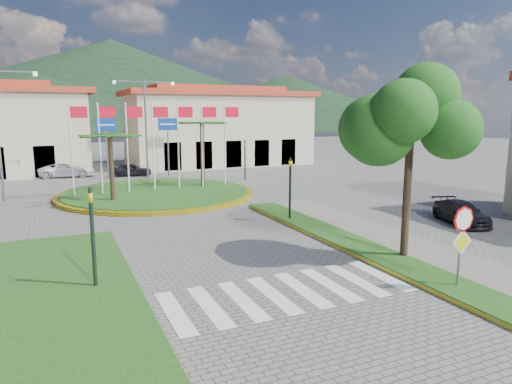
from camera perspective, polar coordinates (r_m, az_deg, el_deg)
name	(u,v)px	position (r m, az deg, el deg)	size (l,w,h in m)	color
ground	(368,356)	(11.15, 13.86, -19.28)	(160.00, 160.00, 0.00)	slate
sidewalk_right	(482,282)	(16.36, 26.41, -10.09)	(4.00, 28.00, 0.15)	gray
verge_right	(454,288)	(15.49, 23.54, -10.93)	(1.60, 28.00, 0.18)	#1E4915
median_left	(50,301)	(14.56, -24.39, -12.33)	(5.00, 14.00, 0.18)	#1E4915
crosswalk	(285,292)	(14.16, 3.63, -12.42)	(8.00, 3.00, 0.01)	silver
roundabout_island	(157,193)	(30.64, -12.29, -0.10)	(12.70, 12.70, 6.00)	yellow
stop_sign	(462,234)	(15.04, 24.35, -4.81)	(0.80, 0.11, 2.65)	slate
deciduous_tree	(411,118)	(17.15, 18.85, 8.70)	(3.60, 3.60, 6.80)	black
traffic_light_left	(92,229)	(14.51, -19.78, -4.41)	(0.15, 0.18, 3.20)	black
traffic_light_right	(290,183)	(22.55, 4.29, 1.11)	(0.15, 0.18, 3.20)	black
traffic_light_far	(245,156)	(36.59, -1.39, 4.52)	(0.18, 0.15, 3.20)	black
direction_sign_west	(106,136)	(38.80, -18.21, 6.69)	(1.60, 0.14, 5.20)	slate
direction_sign_east	(168,135)	(39.65, -10.96, 7.06)	(1.60, 0.14, 5.20)	slate
street_lamp_centre	(146,124)	(38.25, -13.61, 8.31)	(4.80, 0.16, 8.00)	slate
building_right	(218,127)	(48.37, -4.79, 8.13)	(19.08, 9.54, 8.05)	beige
hill_far_mid	(113,84)	(169.16, -17.50, 12.73)	(180.00, 180.00, 30.00)	black
hill_far_east	(287,102)	(161.67, 3.90, 11.18)	(120.00, 120.00, 18.00)	black
hill_near_back	(31,102)	(137.64, -26.30, 10.00)	(110.00, 110.00, 16.00)	black
white_van	(67,170)	(41.69, -22.54, 2.60)	(2.06, 4.46, 1.24)	white
car_dark_a	(132,170)	(40.48, -15.28, 2.73)	(1.33, 3.30, 1.13)	black
car_dark_b	(232,160)	(46.84, -2.98, 4.08)	(1.33, 3.83, 1.26)	black
car_side_right	(461,212)	(24.56, 24.23, -2.35)	(1.51, 3.70, 1.07)	black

